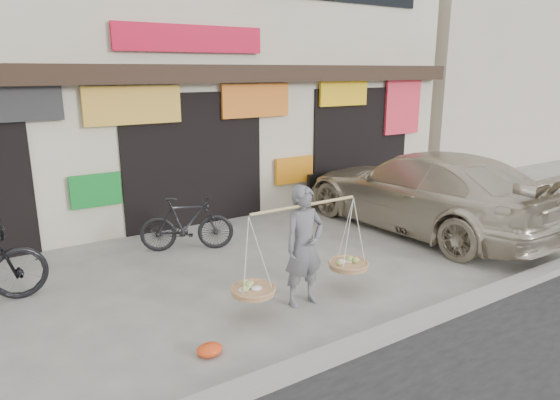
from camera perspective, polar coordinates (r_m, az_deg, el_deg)
ground at (r=7.71m, az=1.43°, el=-9.25°), size 70.00×70.00×0.00m
kerb at (r=6.32m, az=12.14°, el=-14.71°), size 70.00×0.25×0.12m
shophouse_block at (r=12.86m, az=-15.56°, el=15.59°), size 14.00×6.32×7.00m
neighbor_east at (r=21.69m, az=21.32°, el=13.90°), size 12.00×7.00×6.40m
street_vendor at (r=6.75m, az=2.76°, el=-5.78°), size 2.15×0.56×1.67m
bike_1 at (r=8.97m, az=-10.61°, el=-2.68°), size 1.68×1.10×0.98m
suv at (r=10.36m, az=15.95°, el=1.04°), size 2.44×5.52×1.57m
red_bag at (r=5.92m, az=-8.06°, el=-16.58°), size 0.31×0.25×0.14m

